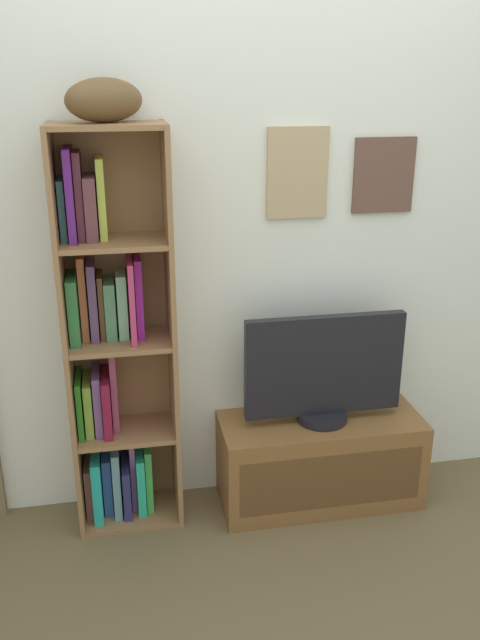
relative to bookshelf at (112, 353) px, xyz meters
name	(u,v)px	position (x,y,z in m)	size (l,w,h in m)	color
back_wall	(251,229)	(0.61, 0.14, 0.46)	(4.80, 0.08, 2.45)	silver
bookshelf	(112,353)	(0.00, 0.00, 0.00)	(0.44, 0.28, 1.67)	olive
football	(104,100)	(0.04, -0.03, 0.98)	(0.30, 0.15, 0.15)	brown
tv_stand	(320,460)	(0.88, -0.08, -0.56)	(0.89, 0.36, 0.41)	brown
television	(324,371)	(0.88, -0.07, -0.12)	(0.69, 0.22, 0.49)	black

